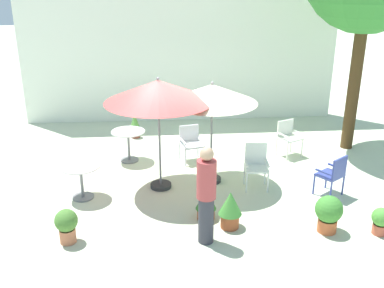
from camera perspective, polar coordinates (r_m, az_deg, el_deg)
ground_plane at (r=10.01m, az=0.02°, el=-4.06°), size 60.00×60.00×0.00m
villa_facade at (r=13.30m, az=-1.48°, el=14.33°), size 9.18×0.30×5.35m
patio_umbrella_0 at (r=9.10m, az=2.57°, el=6.26°), size 1.86×1.86×2.20m
patio_umbrella_1 at (r=8.80m, az=-4.31°, el=6.61°), size 2.14×2.14×2.36m
cafe_table_0 at (r=10.70m, az=-8.07°, el=0.49°), size 0.79×0.79×0.75m
cafe_table_1 at (r=9.14m, az=-13.91°, el=-3.87°), size 0.79×0.79×0.71m
patio_chair_0 at (r=9.40m, az=8.14°, el=-2.42°), size 0.50×0.46×0.93m
patio_chair_1 at (r=10.65m, az=-0.15°, el=0.39°), size 0.60×0.60×0.83m
patio_chair_2 at (r=9.38m, az=17.51°, el=-3.54°), size 0.63×0.62×0.87m
patio_chair_3 at (r=11.17m, az=12.10°, el=1.12°), size 0.63×0.60×0.87m
potted_plant_0 at (r=7.97m, az=4.87°, el=-8.11°), size 0.42×0.42×0.69m
potted_plant_1 at (r=8.46m, az=22.86°, el=-8.89°), size 0.33×0.33×0.49m
potted_plant_2 at (r=7.84m, az=-15.64°, el=-9.79°), size 0.38×0.38×0.61m
potted_plant_3 at (r=8.24m, az=1.78°, el=-7.63°), size 0.38×0.38×0.57m
potted_plant_4 at (r=8.17m, az=16.95°, el=-8.30°), size 0.48×0.48×0.68m
potted_plant_5 at (r=12.24m, az=-7.26°, el=2.48°), size 0.29×0.29×0.69m
standing_person at (r=7.31m, az=1.83°, el=-6.42°), size 0.40×0.40×1.71m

